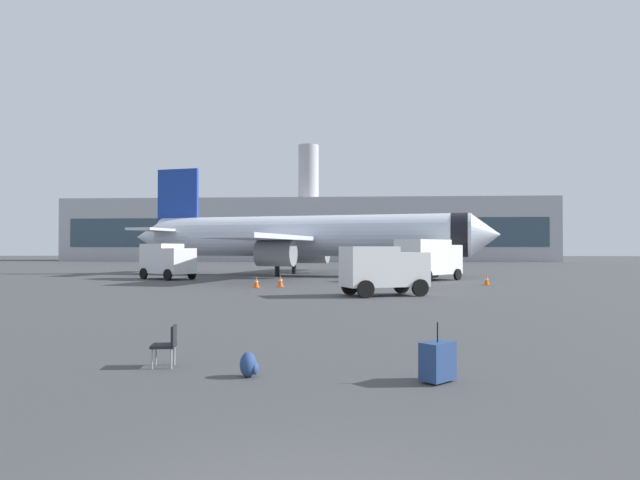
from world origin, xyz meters
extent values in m
cylinder|color=silver|center=(-4.24, 47.82, 3.70)|extent=(30.13, 10.03, 3.80)
cone|color=silver|center=(11.60, 44.41, 3.70)|extent=(3.11, 4.03, 3.61)
cone|color=silver|center=(-20.46, 51.32, 3.70)|extent=(3.85, 4.02, 3.42)
cylinder|color=black|center=(9.45, 44.87, 3.70)|extent=(2.18, 4.08, 3.88)
cube|color=silver|center=(-3.53, 55.85, 3.40)|extent=(8.06, 16.65, 0.36)
cube|color=silver|center=(-6.90, 40.21, 3.40)|extent=(8.06, 16.65, 0.36)
cylinder|color=gray|center=(-4.06, 53.41, 2.10)|extent=(3.59, 2.82, 2.20)
cylinder|color=gray|center=(-6.37, 42.65, 2.10)|extent=(3.59, 2.82, 2.20)
cube|color=#193899|center=(-17.43, 50.66, 7.30)|extent=(4.38, 1.28, 6.40)
cube|color=silver|center=(-17.25, 53.90, 4.30)|extent=(3.81, 6.41, 0.24)
cube|color=silver|center=(-18.60, 47.64, 4.30)|extent=(3.81, 6.41, 0.24)
cylinder|color=black|center=(7.49, 45.29, 0.90)|extent=(0.36, 0.36, 1.80)
cylinder|color=black|center=(-5.69, 50.59, 0.90)|extent=(0.44, 0.44, 1.80)
cylinder|color=black|center=(-6.70, 45.90, 0.90)|extent=(0.44, 0.44, 1.80)
cube|color=white|center=(-13.65, 39.34, 1.52)|extent=(2.66, 2.77, 2.04)
cube|color=#1E232D|center=(-13.08, 38.91, 2.00)|extent=(1.24, 1.64, 0.84)
cube|color=white|center=(-15.58, 40.77, 1.70)|extent=(3.82, 3.62, 2.40)
cylinder|color=black|center=(-12.87, 40.19, 0.45)|extent=(0.85, 0.71, 0.90)
cylinder|color=black|center=(-14.24, 38.34, 0.45)|extent=(0.85, 0.71, 0.90)
cylinder|color=black|center=(-15.57, 42.19, 0.45)|extent=(0.85, 0.71, 0.90)
cylinder|color=black|center=(-16.94, 40.34, 0.45)|extent=(0.85, 0.71, 0.90)
cube|color=white|center=(7.54, 41.30, 1.64)|extent=(2.92, 2.83, 2.29)
cube|color=#1E232D|center=(8.01, 41.84, 2.18)|extent=(1.70, 1.46, 0.95)
cube|color=white|center=(5.61, 39.01, 1.85)|extent=(4.62, 4.85, 2.70)
cylinder|color=black|center=(6.55, 42.06, 0.45)|extent=(0.75, 0.83, 0.90)
cylinder|color=black|center=(8.46, 40.45, 0.45)|extent=(0.75, 0.83, 0.90)
cylinder|color=black|center=(3.84, 38.85, 0.45)|extent=(0.75, 0.83, 0.90)
cylinder|color=black|center=(5.75, 37.24, 0.45)|extent=(0.75, 0.83, 0.90)
cube|color=white|center=(3.16, 25.62, 1.39)|extent=(2.40, 2.53, 1.78)
cube|color=#1E232D|center=(3.85, 25.91, 1.81)|extent=(0.77, 1.69, 0.74)
cube|color=white|center=(1.13, 24.77, 1.55)|extent=(3.21, 2.87, 2.10)
cylinder|color=black|center=(2.95, 26.67, 0.45)|extent=(0.91, 0.55, 0.90)
cylinder|color=black|center=(3.77, 24.74, 0.45)|extent=(0.91, 0.55, 0.90)
cylinder|color=black|center=(0.11, 25.48, 0.45)|extent=(0.91, 0.55, 0.90)
cylinder|color=black|center=(0.93, 23.55, 0.45)|extent=(0.91, 0.55, 0.90)
cube|color=#F2590C|center=(9.33, 34.32, 0.02)|extent=(0.44, 0.44, 0.04)
cone|color=#F2590C|center=(9.33, 34.32, 0.37)|extent=(0.36, 0.36, 0.66)
cylinder|color=white|center=(9.33, 34.32, 0.40)|extent=(0.23, 0.23, 0.10)
cube|color=#F2590C|center=(-5.85, 30.57, 0.02)|extent=(0.44, 0.44, 0.04)
cone|color=#F2590C|center=(-5.85, 30.57, 0.37)|extent=(0.36, 0.36, 0.66)
cylinder|color=white|center=(-5.85, 30.57, 0.40)|extent=(0.23, 0.23, 0.10)
cube|color=#F2590C|center=(-4.44, 31.45, 0.02)|extent=(0.44, 0.44, 0.04)
cone|color=#F2590C|center=(-4.44, 31.45, 0.41)|extent=(0.36, 0.36, 0.73)
cylinder|color=white|center=(-4.44, 31.45, 0.44)|extent=(0.23, 0.23, 0.10)
cube|color=navy|center=(1.96, 5.81, 0.39)|extent=(0.73, 0.74, 0.70)
cylinder|color=black|center=(1.96, 5.81, 0.92)|extent=(0.02, 0.02, 0.36)
cylinder|color=black|center=(2.12, 5.97, 0.04)|extent=(0.08, 0.08, 0.08)
cylinder|color=black|center=(1.81, 5.65, 0.04)|extent=(0.08, 0.08, 0.08)
ellipsoid|color=navy|center=(-1.61, 6.01, 0.24)|extent=(0.32, 0.40, 0.48)
ellipsoid|color=navy|center=(-1.47, 6.01, 0.17)|extent=(0.12, 0.28, 0.24)
cube|color=black|center=(-3.54, 6.80, 0.44)|extent=(0.55, 0.55, 0.06)
cube|color=black|center=(-3.33, 6.83, 0.66)|extent=(0.12, 0.48, 0.40)
cylinder|color=#999EA5|center=(-3.70, 6.58, 0.22)|extent=(0.04, 0.04, 0.44)
cylinder|color=#999EA5|center=(-3.76, 6.96, 0.22)|extent=(0.04, 0.04, 0.44)
cylinder|color=#999EA5|center=(-3.32, 6.64, 0.22)|extent=(0.04, 0.04, 0.44)
cylinder|color=#999EA5|center=(-3.38, 7.01, 0.22)|extent=(0.04, 0.04, 0.44)
cube|color=#B2B2B7|center=(-10.25, 116.69, 6.52)|extent=(102.48, 16.16, 13.05)
cube|color=#334756|center=(-10.25, 108.56, 5.87)|extent=(97.36, 0.10, 5.87)
cylinder|color=#B2B2B7|center=(-9.92, 116.69, 19.05)|extent=(4.40, 4.40, 12.00)
camera|label=1|loc=(0.47, -4.71, 2.45)|focal=31.60mm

